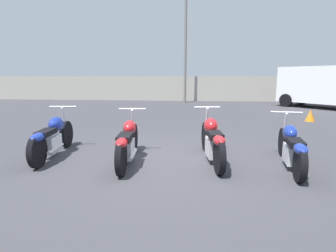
{
  "coord_description": "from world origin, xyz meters",
  "views": [
    {
      "loc": [
        0.49,
        -5.07,
        1.64
      ],
      "look_at": [
        0.0,
        0.15,
        0.65
      ],
      "focal_mm": 28.0,
      "sensor_mm": 36.0,
      "label": 1
    }
  ],
  "objects_px": {
    "motorcycle_slot_0": "(53,137)",
    "motorcycle_slot_2": "(212,140)",
    "light_pole_left": "(186,37)",
    "motorcycle_slot_1": "(128,142)",
    "parked_van": "(336,85)",
    "traffic_cone_far": "(310,116)",
    "motorcycle_slot_3": "(291,147)"
  },
  "relations": [
    {
      "from": "motorcycle_slot_0",
      "to": "motorcycle_slot_2",
      "type": "xyz_separation_m",
      "value": [
        3.26,
        -0.0,
        0.0
      ]
    },
    {
      "from": "light_pole_left",
      "to": "motorcycle_slot_1",
      "type": "bearing_deg",
      "value": -93.41
    },
    {
      "from": "light_pole_left",
      "to": "parked_van",
      "type": "distance_m",
      "value": 8.69
    },
    {
      "from": "motorcycle_slot_0",
      "to": "motorcycle_slot_2",
      "type": "bearing_deg",
      "value": -6.27
    },
    {
      "from": "motorcycle_slot_0",
      "to": "parked_van",
      "type": "height_order",
      "value": "parked_van"
    },
    {
      "from": "motorcycle_slot_2",
      "to": "traffic_cone_far",
      "type": "xyz_separation_m",
      "value": [
        3.96,
        5.07,
        -0.21
      ]
    },
    {
      "from": "motorcycle_slot_2",
      "to": "motorcycle_slot_3",
      "type": "xyz_separation_m",
      "value": [
        1.41,
        -0.23,
        -0.03
      ]
    },
    {
      "from": "light_pole_left",
      "to": "motorcycle_slot_2",
      "type": "bearing_deg",
      "value": -85.69
    },
    {
      "from": "light_pole_left",
      "to": "parked_van",
      "type": "height_order",
      "value": "light_pole_left"
    },
    {
      "from": "motorcycle_slot_0",
      "to": "motorcycle_slot_3",
      "type": "distance_m",
      "value": 4.67
    },
    {
      "from": "traffic_cone_far",
      "to": "motorcycle_slot_2",
      "type": "bearing_deg",
      "value": -127.99
    },
    {
      "from": "traffic_cone_far",
      "to": "parked_van",
      "type": "bearing_deg",
      "value": 54.6
    },
    {
      "from": "motorcycle_slot_1",
      "to": "motorcycle_slot_2",
      "type": "xyz_separation_m",
      "value": [
        1.62,
        0.23,
        0.02
      ]
    },
    {
      "from": "light_pole_left",
      "to": "motorcycle_slot_0",
      "type": "bearing_deg",
      "value": -101.26
    },
    {
      "from": "parked_van",
      "to": "traffic_cone_far",
      "type": "height_order",
      "value": "parked_van"
    },
    {
      "from": "traffic_cone_far",
      "to": "light_pole_left",
      "type": "bearing_deg",
      "value": 125.56
    },
    {
      "from": "motorcycle_slot_0",
      "to": "traffic_cone_far",
      "type": "xyz_separation_m",
      "value": [
        7.22,
        5.07,
        -0.2
      ]
    },
    {
      "from": "motorcycle_slot_0",
      "to": "motorcycle_slot_3",
      "type": "height_order",
      "value": "motorcycle_slot_0"
    },
    {
      "from": "motorcycle_slot_1",
      "to": "parked_van",
      "type": "distance_m",
      "value": 12.61
    },
    {
      "from": "motorcycle_slot_2",
      "to": "traffic_cone_far",
      "type": "height_order",
      "value": "motorcycle_slot_2"
    },
    {
      "from": "motorcycle_slot_0",
      "to": "parked_van",
      "type": "bearing_deg",
      "value": 35.83
    },
    {
      "from": "motorcycle_slot_3",
      "to": "parked_van",
      "type": "relative_size",
      "value": 0.4
    },
    {
      "from": "motorcycle_slot_1",
      "to": "motorcycle_slot_3",
      "type": "bearing_deg",
      "value": -4.45
    },
    {
      "from": "parked_van",
      "to": "motorcycle_slot_2",
      "type": "bearing_deg",
      "value": -170.01
    },
    {
      "from": "light_pole_left",
      "to": "motorcycle_slot_2",
      "type": "xyz_separation_m",
      "value": [
        0.9,
        -11.87,
        -3.64
      ]
    },
    {
      "from": "motorcycle_slot_0",
      "to": "parked_van",
      "type": "xyz_separation_m",
      "value": [
        10.08,
        9.09,
        0.78
      ]
    },
    {
      "from": "motorcycle_slot_0",
      "to": "motorcycle_slot_2",
      "type": "relative_size",
      "value": 0.97
    },
    {
      "from": "motorcycle_slot_2",
      "to": "parked_van",
      "type": "bearing_deg",
      "value": 46.98
    },
    {
      "from": "parked_van",
      "to": "traffic_cone_far",
      "type": "distance_m",
      "value": 5.03
    },
    {
      "from": "light_pole_left",
      "to": "motorcycle_slot_1",
      "type": "height_order",
      "value": "light_pole_left"
    },
    {
      "from": "motorcycle_slot_2",
      "to": "parked_van",
      "type": "height_order",
      "value": "parked_van"
    },
    {
      "from": "light_pole_left",
      "to": "motorcycle_slot_3",
      "type": "relative_size",
      "value": 3.3
    }
  ]
}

